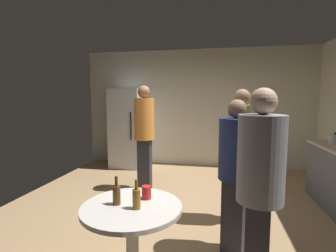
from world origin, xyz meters
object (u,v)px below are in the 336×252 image
at_px(beer_bottle_amber, 137,198).
at_px(plastic_cup_red, 146,192).
at_px(person_in_orange_shirt, 144,129).
at_px(person_in_olive_shirt, 241,145).
at_px(beer_bottle_brown, 117,194).
at_px(foreground_table, 132,218).
at_px(refrigerator, 127,128).
at_px(person_in_gray_shirt, 260,182).
at_px(person_in_navy_shirt, 236,165).
at_px(kettle, 335,139).

bearing_deg(beer_bottle_amber, plastic_cup_red, 83.84).
height_order(plastic_cup_red, person_in_orange_shirt, person_in_orange_shirt).
xyz_separation_m(plastic_cup_red, person_in_olive_shirt, (0.87, 1.25, 0.20)).
bearing_deg(beer_bottle_amber, beer_bottle_brown, 166.53).
height_order(foreground_table, person_in_orange_shirt, person_in_orange_shirt).
bearing_deg(beer_bottle_amber, foreground_table, 140.21).
xyz_separation_m(foreground_table, plastic_cup_red, (0.08, 0.15, 0.16)).
bearing_deg(beer_bottle_amber, refrigerator, 111.36).
distance_m(refrigerator, person_in_gray_shirt, 4.26).
height_order(person_in_navy_shirt, person_in_gray_shirt, person_in_gray_shirt).
bearing_deg(plastic_cup_red, beer_bottle_amber, -96.16).
bearing_deg(person_in_gray_shirt, foreground_table, 17.02).
height_order(plastic_cup_red, person_in_gray_shirt, person_in_gray_shirt).
height_order(plastic_cup_red, person_in_olive_shirt, person_in_olive_shirt).
bearing_deg(beer_bottle_brown, person_in_gray_shirt, 4.40).
xyz_separation_m(beer_bottle_brown, person_in_olive_shirt, (1.07, 1.40, 0.17)).
distance_m(person_in_navy_shirt, person_in_olive_shirt, 0.70).
relative_size(foreground_table, beer_bottle_brown, 3.48).
bearing_deg(person_in_olive_shirt, person_in_orange_shirt, -108.18).
distance_m(beer_bottle_brown, person_in_orange_shirt, 2.31).
xyz_separation_m(kettle, beer_bottle_amber, (-2.35, -2.38, -0.15)).
height_order(refrigerator, person_in_orange_shirt, refrigerator).
distance_m(refrigerator, beer_bottle_brown, 3.85).
height_order(beer_bottle_amber, beer_bottle_brown, same).
height_order(foreground_table, person_in_navy_shirt, person_in_navy_shirt).
xyz_separation_m(kettle, person_in_navy_shirt, (-1.57, -1.62, -0.06)).
bearing_deg(person_in_orange_shirt, person_in_gray_shirt, 35.64).
xyz_separation_m(foreground_table, beer_bottle_amber, (0.06, -0.05, 0.19)).
height_order(foreground_table, beer_bottle_brown, beer_bottle_brown).
xyz_separation_m(plastic_cup_red, person_in_gray_shirt, (0.89, -0.07, 0.18)).
relative_size(foreground_table, person_in_navy_shirt, 0.51).
distance_m(beer_bottle_brown, person_in_gray_shirt, 1.11).
bearing_deg(plastic_cup_red, refrigerator, 112.76).
bearing_deg(person_in_orange_shirt, beer_bottle_amber, 15.51).
height_order(kettle, beer_bottle_amber, kettle).
distance_m(foreground_table, beer_bottle_amber, 0.20).
distance_m(kettle, foreground_table, 3.37).
height_order(beer_bottle_amber, person_in_olive_shirt, person_in_olive_shirt).
bearing_deg(person_in_navy_shirt, beer_bottle_amber, -23.40).
xyz_separation_m(refrigerator, beer_bottle_amber, (1.44, -3.68, -0.08)).
bearing_deg(plastic_cup_red, beer_bottle_brown, -142.43).
bearing_deg(person_in_orange_shirt, kettle, 91.92).
distance_m(foreground_table, person_in_gray_shirt, 1.03).
bearing_deg(person_in_olive_shirt, beer_bottle_amber, -20.34).
bearing_deg(person_in_olive_shirt, foreground_table, -22.79).
bearing_deg(plastic_cup_red, foreground_table, -117.04).
bearing_deg(person_in_gray_shirt, kettle, -110.25).
relative_size(plastic_cup_red, person_in_olive_shirt, 0.06).
xyz_separation_m(beer_bottle_amber, beer_bottle_brown, (-0.18, 0.04, 0.00)).
distance_m(kettle, person_in_orange_shirt, 2.97).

